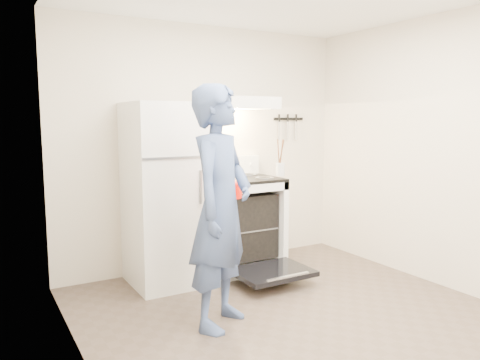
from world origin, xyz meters
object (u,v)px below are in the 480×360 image
refrigerator (167,194)px  dutch_oven (227,191)px  tea_kettle (213,162)px  person (221,207)px  stove_body (240,225)px

refrigerator → dutch_oven: size_ratio=5.29×
refrigerator → tea_kettle: size_ratio=5.48×
tea_kettle → person: person is taller
stove_body → person: size_ratio=0.51×
dutch_oven → refrigerator: bearing=111.4°
refrigerator → stove_body: size_ratio=1.85×
stove_body → tea_kettle: (-0.22, 0.17, 0.65)m
tea_kettle → person: size_ratio=0.17×
refrigerator → dutch_oven: 0.74m
tea_kettle → person: (-0.58, -1.27, -0.20)m
person → dutch_oven: size_ratio=5.60×
tea_kettle → dutch_oven: 0.95m
stove_body → dutch_oven: bearing=-127.2°
tea_kettle → person: 1.41m
tea_kettle → dutch_oven: bearing=-109.8°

